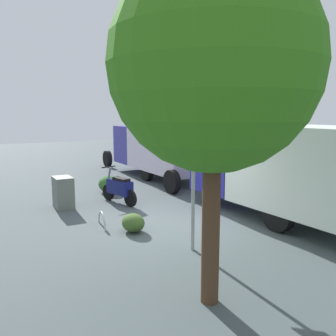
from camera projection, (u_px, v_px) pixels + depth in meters
ground_plane at (172, 223)px, 9.91m from camera, size 60.00×60.00×0.00m
box_truck_near at (286, 167)px, 9.98m from camera, size 8.31×2.26×2.68m
box_truck_far at (159, 145)px, 16.90m from camera, size 8.04×2.25×2.70m
motorcycle at (119, 188)px, 11.97m from camera, size 1.79×0.69×1.20m
stop_sign at (193, 151)px, 7.64m from camera, size 0.71×0.33×3.32m
street_tree at (214, 67)px, 5.23m from camera, size 3.15×3.15×5.27m
utility_cabinet at (63, 192)px, 11.44m from camera, size 0.80×0.57×1.00m
bike_rack_hoop at (102, 227)px, 9.58m from camera, size 0.85×0.17×0.85m
shrub_near_sign at (133, 223)px, 9.15m from camera, size 0.69×0.56×0.47m
shrub_mid_verge at (109, 184)px, 13.69m from camera, size 0.95×0.78×0.65m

